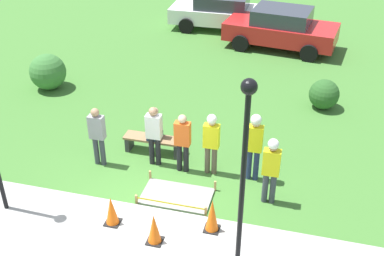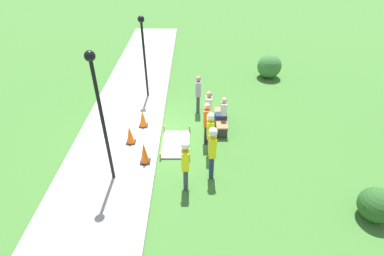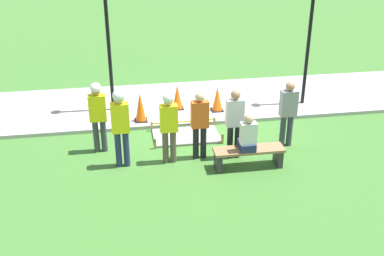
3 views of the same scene
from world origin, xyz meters
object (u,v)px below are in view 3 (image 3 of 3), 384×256
object	(u,v)px
worker_trainee	(169,122)
lamppost_far	(311,22)
bystander_in_orange_shirt	(200,122)
traffic_cone_sidewalk_edge	(140,107)
person_seated_on_bench	(248,136)
worker_supervisor	(98,111)
worker_assistant	(120,121)
bystander_in_white_shirt	(288,110)
bystander_in_gray_shirt	(235,120)
park_bench	(249,154)
lamppost_near	(106,15)
traffic_cone_far_patch	(177,97)
traffic_cone_near_patch	(217,99)

from	to	relation	value
worker_trainee	lamppost_far	size ratio (longest dim) A/B	0.48
bystander_in_orange_shirt	lamppost_far	size ratio (longest dim) A/B	0.46
traffic_cone_sidewalk_edge	bystander_in_orange_shirt	world-z (taller)	bystander_in_orange_shirt
person_seated_on_bench	worker_supervisor	bearing A→B (deg)	-22.71
worker_assistant	bystander_in_white_shirt	xyz separation A→B (m)	(-4.02, -0.37, -0.18)
worker_supervisor	bystander_in_gray_shirt	bearing A→B (deg)	165.42
park_bench	bystander_in_orange_shirt	world-z (taller)	bystander_in_orange_shirt
person_seated_on_bench	worker_assistant	world-z (taller)	worker_assistant
worker_supervisor	park_bench	bearing A→B (deg)	158.38
lamppost_far	worker_trainee	bearing A→B (deg)	32.22
park_bench	person_seated_on_bench	bearing A→B (deg)	40.81
worker_trainee	lamppost_far	xyz separation A→B (m)	(-4.28, -2.69, 1.47)
worker_assistant	bystander_in_gray_shirt	bearing A→B (deg)	179.95
person_seated_on_bench	bystander_in_orange_shirt	xyz separation A→B (m)	(0.97, -0.67, 0.11)
person_seated_on_bench	bystander_in_gray_shirt	xyz separation A→B (m)	(0.17, -0.56, 0.14)
worker_supervisor	bystander_in_gray_shirt	xyz separation A→B (m)	(-3.11, 0.81, -0.08)
worker_supervisor	lamppost_near	xyz separation A→B (m)	(-0.34, -2.30, 1.74)
bystander_in_gray_shirt	traffic_cone_sidewalk_edge	bearing A→B (deg)	-47.10
park_bench	lamppost_far	bearing A→B (deg)	-128.09
worker_supervisor	worker_assistant	world-z (taller)	worker_assistant
worker_trainee	bystander_in_gray_shirt	world-z (taller)	worker_trainee
worker_supervisor	lamppost_far	size ratio (longest dim) A/B	0.49
worker_trainee	bystander_in_orange_shirt	size ratio (longest dim) A/B	1.04
lamppost_near	bystander_in_orange_shirt	bearing A→B (deg)	123.34
traffic_cone_sidewalk_edge	lamppost_near	world-z (taller)	lamppost_near
traffic_cone_far_patch	traffic_cone_sidewalk_edge	size ratio (longest dim) A/B	0.89
park_bench	worker_trainee	distance (m)	1.96
worker_supervisor	worker_trainee	distance (m)	1.78
worker_supervisor	lamppost_near	distance (m)	2.90
park_bench	worker_trainee	bearing A→B (deg)	-16.77
traffic_cone_sidewalk_edge	bystander_in_white_shirt	world-z (taller)	bystander_in_white_shirt
worker_trainee	lamppost_near	xyz separation A→B (m)	(1.25, -3.10, 1.77)
park_bench	lamppost_near	xyz separation A→B (m)	(3.00, -3.62, 2.46)
bystander_in_gray_shirt	traffic_cone_far_patch	bearing A→B (deg)	-71.69
bystander_in_orange_shirt	worker_assistant	bearing A→B (deg)	3.22
traffic_cone_near_patch	traffic_cone_sidewalk_edge	distance (m)	2.22
traffic_cone_near_patch	bystander_in_white_shirt	world-z (taller)	bystander_in_white_shirt
bystander_in_orange_shirt	bystander_in_gray_shirt	distance (m)	0.80
person_seated_on_bench	lamppost_near	size ratio (longest dim) A/B	0.21
bystander_in_gray_shirt	lamppost_near	size ratio (longest dim) A/B	0.41
worker_supervisor	worker_assistant	xyz separation A→B (m)	(-0.51, 0.81, 0.08)
lamppost_near	traffic_cone_far_patch	bearing A→B (deg)	172.61
person_seated_on_bench	lamppost_near	xyz separation A→B (m)	(2.94, -3.67, 1.97)
bystander_in_orange_shirt	lamppost_far	bearing A→B (deg)	-143.73
bystander_in_gray_shirt	lamppost_near	bearing A→B (deg)	-48.26
lamppost_far	traffic_cone_far_patch	bearing A→B (deg)	-2.56
traffic_cone_sidewalk_edge	bystander_in_white_shirt	bearing A→B (deg)	152.18
worker_supervisor	lamppost_near	size ratio (longest dim) A/B	0.43
traffic_cone_far_patch	park_bench	bearing A→B (deg)	109.18
worker_trainee	bystander_in_white_shirt	xyz separation A→B (m)	(-2.94, -0.36, -0.07)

